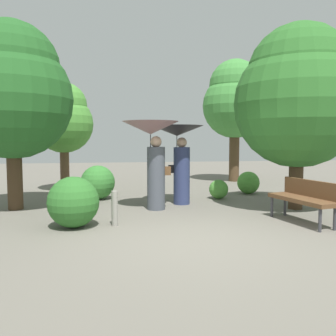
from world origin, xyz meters
The scene contains 13 objects.
ground_plane centered at (0.00, 0.00, 0.00)m, with size 40.00×40.00×0.00m, color #6B665B.
person_left centered at (-0.44, 2.57, 1.50)m, with size 1.30×1.30×2.04m.
person_right centered at (0.29, 3.16, 1.45)m, with size 1.32×1.32×1.97m.
park_bench centered at (2.32, 0.77, 0.51)m, with size 0.78×1.57×0.83m.
tree_near_left centered at (-2.83, 6.05, 2.29)m, with size 1.83×1.83×3.42m.
tree_near_right centered at (2.87, 2.09, 2.65)m, with size 2.92×2.92×4.26m.
tree_mid_left centered at (-3.59, 3.10, 2.76)m, with size 2.73×2.73×4.31m.
tree_mid_right centered at (3.39, 7.66, 3.16)m, with size 2.48×2.48×4.70m.
bush_path_left centered at (1.53, 3.76, 0.26)m, with size 0.53×0.53×0.53m, color #4C9338.
bush_path_right centered at (-1.75, 4.22, 0.46)m, with size 0.93×0.93×0.93m, color #387F33.
bush_behind_bench centered at (-2.09, 1.12, 0.47)m, with size 0.95×0.95×0.95m, color #2D6B28.
bush_far_side centered at (2.69, 4.50, 0.33)m, with size 0.67×0.67×0.67m, color #4C9338.
path_marker_post centered at (-1.34, 1.12, 0.33)m, with size 0.12×0.12×0.66m, color gray.
Camera 1 is at (-1.43, -5.52, 1.62)m, focal length 37.85 mm.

